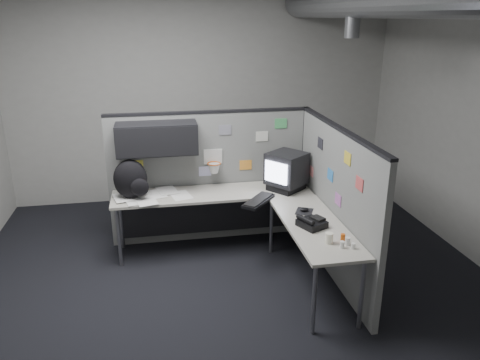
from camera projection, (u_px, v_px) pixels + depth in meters
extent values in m
cube|color=black|center=(235.00, 292.00, 4.80)|extent=(5.60, 5.60, 0.01)
cube|color=#9E9E99|center=(202.00, 93.00, 6.87)|extent=(5.60, 0.01, 3.20)
cube|color=#9E9E99|center=(368.00, 335.00, 1.66)|extent=(5.60, 0.01, 3.20)
cylinder|color=slate|center=(353.00, 23.00, 4.92)|extent=(0.16, 0.16, 0.30)
cube|color=slate|center=(210.00, 178.00, 5.72)|extent=(2.43, 0.06, 1.60)
cube|color=black|center=(209.00, 112.00, 5.45)|extent=(2.43, 0.07, 0.03)
cube|color=black|center=(303.00, 172.00, 5.93)|extent=(0.07, 0.07, 1.60)
cube|color=black|center=(157.00, 138.00, 5.24)|extent=(0.90, 0.35, 0.35)
cube|color=black|center=(157.00, 142.00, 5.08)|extent=(0.90, 0.02, 0.33)
cube|color=silver|center=(213.00, 157.00, 5.60)|extent=(0.22, 0.02, 0.18)
torus|color=#D85914|center=(214.00, 164.00, 5.54)|extent=(0.16, 0.16, 0.01)
cone|color=white|center=(214.00, 168.00, 5.56)|extent=(0.14, 0.14, 0.11)
cube|color=#E5D84C|center=(137.00, 165.00, 5.47)|extent=(0.15, 0.01, 0.12)
cube|color=gray|center=(225.00, 130.00, 5.52)|extent=(0.15, 0.01, 0.12)
cube|color=orange|center=(246.00, 165.00, 5.72)|extent=(0.15, 0.01, 0.12)
cube|color=silver|center=(262.00, 136.00, 5.63)|extent=(0.15, 0.01, 0.12)
cube|color=#4CB266|center=(281.00, 123.00, 5.62)|extent=(0.15, 0.01, 0.12)
cube|color=silver|center=(205.00, 171.00, 5.65)|extent=(0.15, 0.01, 0.12)
cube|color=slate|center=(334.00, 204.00, 4.92)|extent=(0.06, 2.23, 1.60)
cube|color=black|center=(340.00, 128.00, 4.65)|extent=(0.07, 2.23, 0.03)
cube|color=#26262D|center=(320.00, 143.00, 5.13)|extent=(0.01, 0.15, 0.12)
cube|color=#337FCC|center=(330.00, 175.00, 4.89)|extent=(0.01, 0.15, 0.12)
cube|color=gold|center=(347.00, 158.00, 4.42)|extent=(0.01, 0.15, 0.12)
cube|color=#D87F7F|center=(311.00, 171.00, 5.50)|extent=(0.01, 0.15, 0.12)
cube|color=#CC4C4C|center=(359.00, 184.00, 4.19)|extent=(0.01, 0.15, 0.12)
cube|color=#B266B2|center=(338.00, 200.00, 4.72)|extent=(0.01, 0.15, 0.12)
cube|color=#ACA99B|center=(212.00, 193.00, 5.45)|extent=(2.30, 0.56, 0.03)
cube|color=#ACA99B|center=(314.00, 225.00, 4.62)|extent=(0.56, 1.55, 0.03)
cube|color=black|center=(211.00, 211.00, 5.76)|extent=(2.18, 0.02, 0.55)
cylinder|color=gray|center=(119.00, 237.00, 5.19)|extent=(0.04, 0.04, 0.70)
cylinder|color=gray|center=(121.00, 221.00, 5.60)|extent=(0.04, 0.04, 0.70)
cylinder|color=gray|center=(271.00, 225.00, 5.48)|extent=(0.04, 0.04, 0.70)
cylinder|color=gray|center=(314.00, 299.00, 4.05)|extent=(0.04, 0.04, 0.70)
cylinder|color=gray|center=(362.00, 294.00, 4.13)|extent=(0.04, 0.04, 0.70)
cube|color=black|center=(286.00, 186.00, 5.53)|extent=(0.49, 0.49, 0.07)
cube|color=black|center=(287.00, 168.00, 5.46)|extent=(0.55, 0.55, 0.37)
cube|color=silver|center=(276.00, 173.00, 5.31)|extent=(0.20, 0.25, 0.24)
cube|color=black|center=(258.00, 201.00, 5.15)|extent=(0.44, 0.49, 0.03)
cube|color=black|center=(258.00, 199.00, 5.14)|extent=(0.40, 0.44, 0.01)
cube|color=black|center=(304.00, 211.00, 4.91)|extent=(0.24, 0.26, 0.01)
ellipsoid|color=black|center=(304.00, 209.00, 4.90)|extent=(0.11, 0.09, 0.04)
cube|color=black|center=(312.00, 224.00, 4.55)|extent=(0.30, 0.31, 0.07)
cylinder|color=black|center=(305.00, 220.00, 4.50)|extent=(0.14, 0.22, 0.05)
cube|color=black|center=(318.00, 218.00, 4.56)|extent=(0.15, 0.16, 0.02)
cylinder|color=silver|center=(348.00, 241.00, 4.19)|extent=(0.05, 0.05, 0.07)
cylinder|color=silver|center=(342.00, 245.00, 4.14)|extent=(0.05, 0.05, 0.06)
cylinder|color=silver|center=(353.00, 246.00, 4.12)|extent=(0.04, 0.04, 0.05)
cylinder|color=#D85914|center=(343.00, 238.00, 4.23)|extent=(0.05, 0.05, 0.08)
cylinder|color=white|center=(329.00, 238.00, 4.21)|extent=(0.09, 0.09, 0.10)
cube|color=white|center=(181.00, 195.00, 5.35)|extent=(0.28, 0.35, 0.00)
cube|color=white|center=(155.00, 194.00, 5.38)|extent=(0.28, 0.35, 0.00)
cube|color=white|center=(135.00, 200.00, 5.19)|extent=(0.28, 0.35, 0.00)
cube|color=white|center=(167.00, 190.00, 5.48)|extent=(0.28, 0.35, 0.00)
cube|color=white|center=(146.00, 201.00, 5.16)|extent=(0.28, 0.35, 0.00)
cube|color=white|center=(124.00, 197.00, 5.25)|extent=(0.28, 0.35, 0.00)
ellipsoid|color=black|center=(130.00, 179.00, 5.20)|extent=(0.44, 0.38, 0.45)
ellipsoid|color=black|center=(140.00, 187.00, 5.13)|extent=(0.23, 0.18, 0.20)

